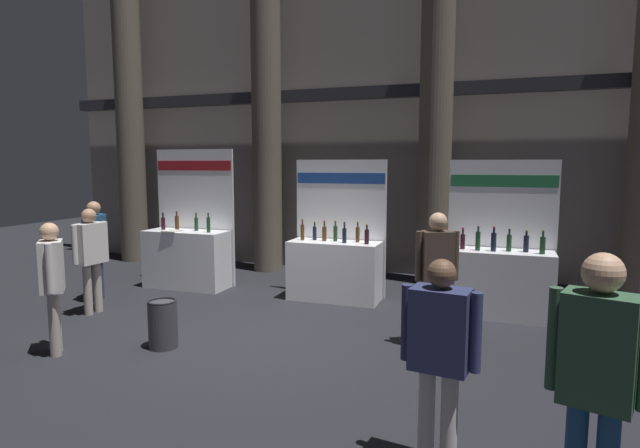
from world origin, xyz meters
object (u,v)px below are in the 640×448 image
(exhibitor_booth_0, at_px, (188,253))
(exhibitor_booth_1, at_px, (335,264))
(visitor_3, at_px, (95,241))
(visitor_2, at_px, (91,251))
(trash_bin, at_px, (163,324))
(visitor_4, at_px, (440,345))
(visitor_0, at_px, (437,268))
(visitor_1, at_px, (52,277))
(exhibitor_booth_2, at_px, (499,277))
(visitor_5, at_px, (597,370))

(exhibitor_booth_0, relative_size, exhibitor_booth_1, 1.08)
(visitor_3, bearing_deg, visitor_2, 17.92)
(exhibitor_booth_1, height_order, trash_bin, exhibitor_booth_1)
(exhibitor_booth_0, relative_size, visitor_4, 1.59)
(exhibitor_booth_1, relative_size, visitor_0, 1.39)
(visitor_1, xyz_separation_m, visitor_3, (-1.31, 2.09, 0.05))
(exhibitor_booth_1, xyz_separation_m, visitor_1, (-2.40, -3.46, 0.34))
(exhibitor_booth_2, distance_m, visitor_5, 4.67)
(trash_bin, xyz_separation_m, visitor_0, (3.16, 1.14, 0.69))
(visitor_0, xyz_separation_m, visitor_4, (0.31, -2.57, -0.05))
(exhibitor_booth_1, distance_m, trash_bin, 3.16)
(visitor_0, bearing_deg, exhibitor_booth_0, -42.12)
(visitor_2, bearing_deg, exhibitor_booth_1, 126.95)
(visitor_0, xyz_separation_m, visitor_5, (1.25, -3.00, 0.06))
(visitor_4, bearing_deg, visitor_0, -74.79)
(exhibitor_booth_2, relative_size, visitor_3, 1.41)
(trash_bin, relative_size, visitor_5, 0.34)
(exhibitor_booth_0, relative_size, visitor_5, 1.44)
(visitor_0, bearing_deg, visitor_4, 74.26)
(trash_bin, relative_size, visitor_1, 0.38)
(visitor_1, distance_m, visitor_4, 4.62)
(exhibitor_booth_0, distance_m, visitor_0, 4.95)
(exhibitor_booth_2, bearing_deg, visitor_0, -114.44)
(trash_bin, height_order, visitor_4, visitor_4)
(visitor_1, bearing_deg, visitor_4, 37.47)
(exhibitor_booth_1, distance_m, visitor_3, 3.97)
(visitor_1, bearing_deg, visitor_3, 169.96)
(visitor_3, xyz_separation_m, visitor_5, (6.80, -3.36, 0.07))
(trash_bin, bearing_deg, visitor_2, 155.23)
(trash_bin, xyz_separation_m, visitor_1, (-1.08, -0.60, 0.63))
(visitor_2, xyz_separation_m, visitor_4, (5.37, -2.31, -0.01))
(visitor_1, bearing_deg, exhibitor_booth_0, 144.90)
(visitor_2, bearing_deg, trash_bin, 70.56)
(exhibitor_booth_1, xyz_separation_m, visitor_5, (3.09, -4.72, 0.46))
(trash_bin, distance_m, visitor_2, 2.19)
(exhibitor_booth_1, height_order, exhibitor_booth_2, exhibitor_booth_1)
(exhibitor_booth_2, relative_size, visitor_4, 1.46)
(exhibitor_booth_0, distance_m, exhibitor_booth_1, 2.81)
(visitor_2, bearing_deg, visitor_4, 72.04)
(exhibitor_booth_0, xyz_separation_m, visitor_0, (4.66, -1.65, 0.36))
(exhibitor_booth_1, xyz_separation_m, trash_bin, (-1.32, -2.86, -0.29))
(visitor_3, bearing_deg, visitor_1, 11.71)
(exhibitor_booth_0, height_order, trash_bin, exhibitor_booth_0)
(exhibitor_booth_1, bearing_deg, visitor_2, -148.38)
(visitor_1, distance_m, visitor_2, 1.69)
(visitor_5, bearing_deg, exhibitor_booth_0, -20.48)
(visitor_3, bearing_deg, visitor_4, 43.08)
(visitor_3, bearing_deg, visitor_0, 65.94)
(exhibitor_booth_0, distance_m, visitor_2, 1.98)
(trash_bin, height_order, visitor_2, visitor_2)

